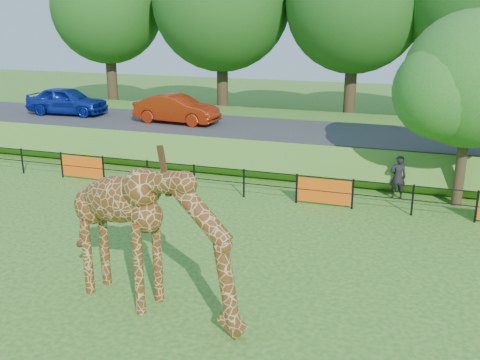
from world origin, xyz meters
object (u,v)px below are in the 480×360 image
Objects in this scene: tree_east at (474,85)px; visitor at (398,177)px; giraffe at (152,239)px; car_red at (177,109)px; car_blue at (67,101)px.

visitor is at bearing 178.33° from tree_east.
giraffe is 3.00× the size of visitor.
car_red reaches higher than visitor.
visitor is at bearing -105.89° from car_red.
car_blue is at bearing 145.00° from giraffe.
car_blue is at bearing -28.29° from visitor.
giraffe is at bearing -125.86° from tree_east.
tree_east is (2.17, -0.06, 3.46)m from visitor.
car_blue is 1.02× the size of car_red.
giraffe reaches higher than visitor.
visitor is 0.24× the size of tree_east.
car_blue is at bearing 92.04° from car_red.
car_red is (6.56, -0.32, -0.04)m from car_blue.
visitor is (4.92, 9.88, -0.93)m from giraffe.
visitor is (17.35, -4.39, -1.34)m from car_blue.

